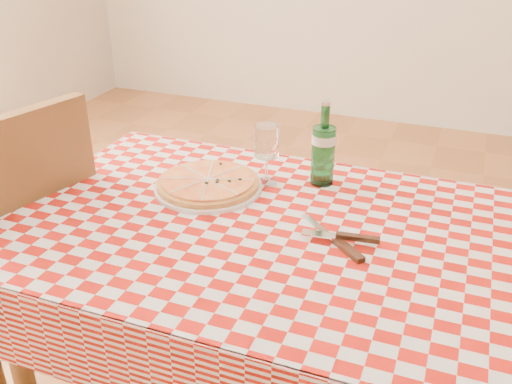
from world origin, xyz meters
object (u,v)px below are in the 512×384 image
dining_table (255,256)px  pizza_plate (208,182)px  wine_glass (267,155)px  chair_far (15,244)px  water_bottle (324,143)px

dining_table → pizza_plate: pizza_plate is taller
dining_table → wine_glass: wine_glass is taller
dining_table → chair_far: size_ratio=1.19×
water_bottle → dining_table: bearing=-108.0°
dining_table → water_bottle: size_ratio=4.79×
water_bottle → pizza_plate: bearing=-152.0°
pizza_plate → wine_glass: 0.19m
chair_far → wine_glass: 0.81m
chair_far → wine_glass: bearing=-140.7°
water_bottle → wine_glass: (-0.15, -0.06, -0.04)m
pizza_plate → water_bottle: (0.29, 0.16, 0.11)m
pizza_plate → wine_glass: (0.14, 0.10, 0.07)m
chair_far → pizza_plate: size_ratio=3.24×
chair_far → pizza_plate: chair_far is taller
chair_far → water_bottle: (0.84, 0.38, 0.31)m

